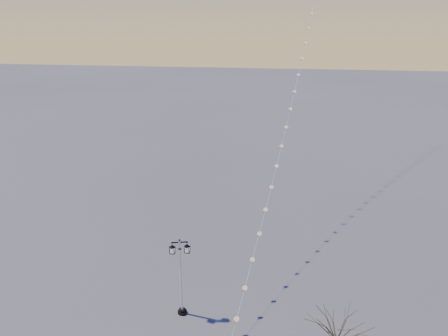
# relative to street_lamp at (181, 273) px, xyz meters

# --- Properties ---
(ground) EXTENTS (300.00, 300.00, 0.00)m
(ground) POSITION_rel_street_lamp_xyz_m (2.13, -1.84, -3.12)
(ground) COLOR #515152
(ground) RESTS_ON ground
(street_lamp) EXTENTS (1.40, 0.74, 5.64)m
(street_lamp) POSITION_rel_street_lamp_xyz_m (0.00, 0.00, 0.00)
(street_lamp) COLOR black
(street_lamp) RESTS_ON ground
(bare_tree) EXTENTS (2.36, 2.36, 3.92)m
(bare_tree) POSITION_rel_street_lamp_xyz_m (9.75, -3.22, -0.40)
(bare_tree) COLOR #4A3F29
(bare_tree) RESTS_ON ground
(kite_train) EXTENTS (8.52, 51.02, 35.56)m
(kite_train) POSITION_rel_street_lamp_xyz_m (7.52, 21.82, 14.58)
(kite_train) COLOR black
(kite_train) RESTS_ON ground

